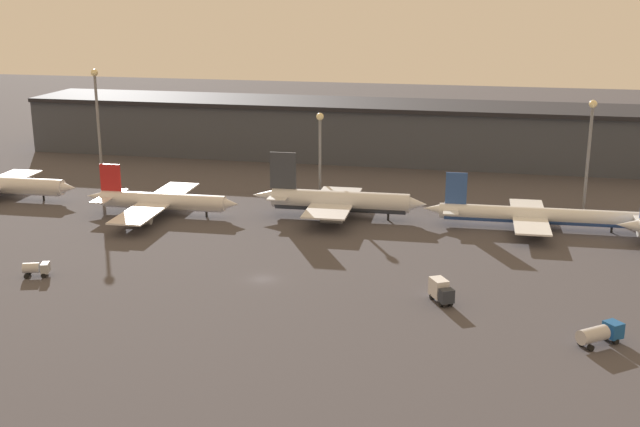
{
  "coord_description": "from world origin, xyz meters",
  "views": [
    {
      "loc": [
        37.58,
        -126.37,
        48.99
      ],
      "look_at": [
        5.31,
        22.65,
        6.0
      ],
      "focal_mm": 45.0,
      "sensor_mm": 36.0,
      "label": 1
    }
  ],
  "objects_px": {
    "service_vehicle_4": "(36,268)",
    "service_vehicle_0": "(441,290)",
    "airplane_2": "(338,201)",
    "service_vehicle_1": "(600,334)",
    "airplane_1": "(161,201)",
    "airplane_3": "(537,216)"
  },
  "relations": [
    {
      "from": "airplane_2",
      "to": "service_vehicle_0",
      "type": "distance_m",
      "value": 51.9
    },
    {
      "from": "airplane_1",
      "to": "service_vehicle_0",
      "type": "distance_m",
      "value": 75.89
    },
    {
      "from": "airplane_2",
      "to": "service_vehicle_4",
      "type": "distance_m",
      "value": 65.71
    },
    {
      "from": "airplane_2",
      "to": "airplane_3",
      "type": "relative_size",
      "value": 0.81
    },
    {
      "from": "airplane_1",
      "to": "service_vehicle_4",
      "type": "distance_m",
      "value": 42.61
    },
    {
      "from": "airplane_2",
      "to": "service_vehicle_1",
      "type": "height_order",
      "value": "airplane_2"
    },
    {
      "from": "service_vehicle_4",
      "to": "service_vehicle_0",
      "type": "bearing_deg",
      "value": -16.03
    },
    {
      "from": "service_vehicle_0",
      "to": "service_vehicle_1",
      "type": "bearing_deg",
      "value": 33.39
    },
    {
      "from": "service_vehicle_1",
      "to": "service_vehicle_4",
      "type": "bearing_deg",
      "value": 135.72
    },
    {
      "from": "airplane_2",
      "to": "service_vehicle_0",
      "type": "relative_size",
      "value": 6.9
    },
    {
      "from": "service_vehicle_0",
      "to": "service_vehicle_1",
      "type": "height_order",
      "value": "service_vehicle_0"
    },
    {
      "from": "airplane_2",
      "to": "airplane_3",
      "type": "height_order",
      "value": "airplane_2"
    },
    {
      "from": "airplane_2",
      "to": "service_vehicle_1",
      "type": "distance_m",
      "value": 74.77
    },
    {
      "from": "airplane_2",
      "to": "airplane_3",
      "type": "bearing_deg",
      "value": -0.98
    },
    {
      "from": "airplane_2",
      "to": "service_vehicle_0",
      "type": "xyz_separation_m",
      "value": [
        25.64,
        -45.1,
        -1.75
      ]
    },
    {
      "from": "airplane_2",
      "to": "service_vehicle_0",
      "type": "height_order",
      "value": "airplane_2"
    },
    {
      "from": "airplane_2",
      "to": "service_vehicle_1",
      "type": "bearing_deg",
      "value": -50.89
    },
    {
      "from": "airplane_2",
      "to": "service_vehicle_0",
      "type": "bearing_deg",
      "value": -62.07
    },
    {
      "from": "airplane_1",
      "to": "airplane_2",
      "type": "height_order",
      "value": "airplane_2"
    },
    {
      "from": "airplane_1",
      "to": "service_vehicle_4",
      "type": "height_order",
      "value": "airplane_1"
    },
    {
      "from": "airplane_2",
      "to": "service_vehicle_4",
      "type": "xyz_separation_m",
      "value": [
        -44.74,
        -48.08,
        -2.29
      ]
    },
    {
      "from": "airplane_3",
      "to": "service_vehicle_4",
      "type": "height_order",
      "value": "airplane_3"
    }
  ]
}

